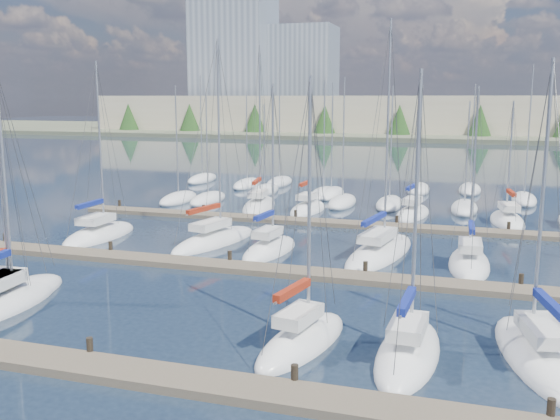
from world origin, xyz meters
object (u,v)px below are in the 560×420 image
(sailboat_d, at_px, (302,341))
(sailboat_q, at_px, (507,221))
(sailboat_h, at_px, (99,235))
(sailboat_p, at_px, (413,214))
(sailboat_l, at_px, (469,263))
(sailboat_f, at_px, (537,356))
(sailboat_c, at_px, (6,303))
(sailboat_n, at_px, (259,205))
(sailboat_b, at_px, (0,302))
(sailboat_j, at_px, (270,249))
(sailboat_i, at_px, (214,240))
(sailboat_o, at_px, (308,209))
(sailboat_k, at_px, (380,252))
(sailboat_e, at_px, (408,353))

(sailboat_d, bearing_deg, sailboat_q, 84.09)
(sailboat_h, bearing_deg, sailboat_p, 35.80)
(sailboat_l, xyz_separation_m, sailboat_f, (2.60, -12.93, 0.00))
(sailboat_q, relative_size, sailboat_c, 0.88)
(sailboat_n, relative_size, sailboat_b, 1.20)
(sailboat_d, height_order, sailboat_j, sailboat_j)
(sailboat_f, bearing_deg, sailboat_j, 127.00)
(sailboat_i, xyz_separation_m, sailboat_o, (2.95, 13.39, 0.00))
(sailboat_p, height_order, sailboat_j, sailboat_p)
(sailboat_h, distance_m, sailboat_i, 8.49)
(sailboat_i, xyz_separation_m, sailboat_d, (10.33, -15.21, -0.00))
(sailboat_p, relative_size, sailboat_j, 1.04)
(sailboat_l, bearing_deg, sailboat_o, 131.09)
(sailboat_o, xyz_separation_m, sailboat_c, (-7.15, -28.27, -0.01))
(sailboat_q, distance_m, sailboat_i, 23.22)
(sailboat_k, relative_size, sailboat_l, 1.36)
(sailboat_i, relative_size, sailboat_l, 1.28)
(sailboat_h, relative_size, sailboat_q, 1.27)
(sailboat_n, relative_size, sailboat_f, 1.27)
(sailboat_q, xyz_separation_m, sailboat_i, (-19.16, -13.12, 0.02))
(sailboat_f, height_order, sailboat_c, sailboat_f)
(sailboat_i, height_order, sailboat_o, sailboat_i)
(sailboat_h, bearing_deg, sailboat_i, 4.99)
(sailboat_n, bearing_deg, sailboat_f, -62.38)
(sailboat_n, bearing_deg, sailboat_l, -48.41)
(sailboat_j, height_order, sailboat_c, sailboat_c)
(sailboat_o, bearing_deg, sailboat_f, -55.44)
(sailboat_b, distance_m, sailboat_l, 25.21)
(sailboat_e, height_order, sailboat_p, sailboat_p)
(sailboat_h, relative_size, sailboat_p, 1.10)
(sailboat_e, xyz_separation_m, sailboat_d, (-4.14, -0.08, 0.00))
(sailboat_n, relative_size, sailboat_o, 1.22)
(sailboat_e, distance_m, sailboat_p, 29.12)
(sailboat_q, distance_m, sailboat_e, 28.64)
(sailboat_k, distance_m, sailboat_b, 21.71)
(sailboat_e, relative_size, sailboat_p, 0.98)
(sailboat_i, bearing_deg, sailboat_q, 47.30)
(sailboat_k, distance_m, sailboat_f, 16.15)
(sailboat_h, height_order, sailboat_j, sailboat_h)
(sailboat_d, bearing_deg, sailboat_j, 124.64)
(sailboat_q, relative_size, sailboat_l, 0.92)
(sailboat_h, relative_size, sailboat_c, 1.12)
(sailboat_f, bearing_deg, sailboat_i, 131.51)
(sailboat_j, bearing_deg, sailboat_k, 17.26)
(sailboat_e, bearing_deg, sailboat_j, 128.54)
(sailboat_p, relative_size, sailboat_c, 1.02)
(sailboat_q, xyz_separation_m, sailboat_d, (-8.83, -28.33, 0.01))
(sailboat_q, bearing_deg, sailboat_p, 166.72)
(sailboat_b, xyz_separation_m, sailboat_f, (23.66, 0.94, 0.01))
(sailboat_j, bearing_deg, sailboat_c, -116.54)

